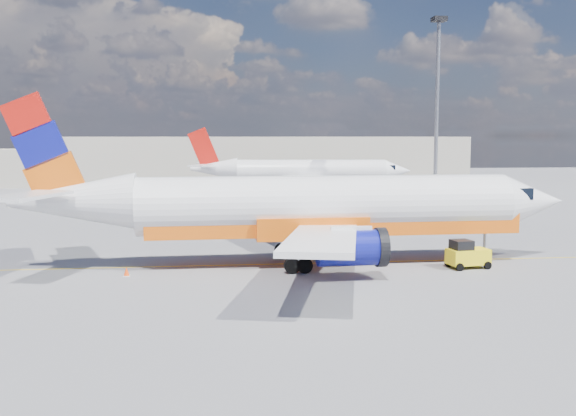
{
  "coord_description": "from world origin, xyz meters",
  "views": [
    {
      "loc": [
        -3.24,
        -37.17,
        8.17
      ],
      "look_at": [
        1.43,
        3.94,
        3.5
      ],
      "focal_mm": 40.0,
      "sensor_mm": 36.0,
      "label": 1
    }
  ],
  "objects": [
    {
      "name": "ground",
      "position": [
        0.0,
        0.0,
        0.0
      ],
      "size": [
        240.0,
        240.0,
        0.0
      ],
      "primitive_type": "plane",
      "color": "slate",
      "rests_on": "ground"
    },
    {
      "name": "taxi_line",
      "position": [
        0.0,
        3.0,
        0.01
      ],
      "size": [
        70.0,
        0.15,
        0.01
      ],
      "primitive_type": "cube",
      "color": "yellow",
      "rests_on": "ground"
    },
    {
      "name": "terminal_main",
      "position": [
        5.0,
        75.0,
        4.0
      ],
      "size": [
        70.0,
        14.0,
        8.0
      ],
      "primitive_type": "cube",
      "color": "beige",
      "rests_on": "ground"
    },
    {
      "name": "main_jet",
      "position": [
        2.58,
        2.68,
        3.61
      ],
      "size": [
        35.73,
        28.27,
        10.83
      ],
      "rotation": [
        0.0,
        0.0,
        0.02
      ],
      "color": "white",
      "rests_on": "ground"
    },
    {
      "name": "second_jet",
      "position": [
        8.98,
        50.62,
        3.12
      ],
      "size": [
        30.89,
        24.36,
        9.36
      ],
      "rotation": [
        0.0,
        0.0,
        -0.08
      ],
      "color": "white",
      "rests_on": "ground"
    },
    {
      "name": "gse_tug",
      "position": [
        12.2,
        0.44,
        0.84
      ],
      "size": [
        2.67,
        1.89,
        1.77
      ],
      "rotation": [
        0.0,
        0.0,
        0.16
      ],
      "color": "black",
      "rests_on": "ground"
    },
    {
      "name": "traffic_cone",
      "position": [
        -8.48,
        0.46,
        0.27
      ],
      "size": [
        0.39,
        0.39,
        0.55
      ],
      "color": "white",
      "rests_on": "ground"
    },
    {
      "name": "floodlight_mast",
      "position": [
        24.09,
        40.28,
        13.52
      ],
      "size": [
        1.65,
        1.65,
        22.56
      ],
      "color": "#94949B",
      "rests_on": "ground"
    }
  ]
}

